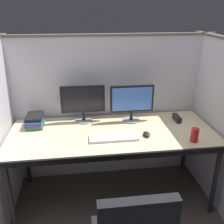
{
  "coord_description": "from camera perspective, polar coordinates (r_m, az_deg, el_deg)",
  "views": [
    {
      "loc": [
        -0.27,
        -1.75,
        1.81
      ],
      "look_at": [
        0.0,
        0.35,
        0.92
      ],
      "focal_mm": 40.12,
      "sensor_mm": 36.0,
      "label": 1
    }
  ],
  "objects": [
    {
      "name": "cubicle_partition_right",
      "position": [
        2.53,
        23.42,
        -2.9
      ],
      "size": [
        0.06,
        1.41,
        1.57
      ],
      "color": "silver",
      "rests_on": "ground"
    },
    {
      "name": "desk",
      "position": [
        2.33,
        0.2,
        -5.79
      ],
      "size": [
        1.9,
        0.8,
        0.74
      ],
      "color": "beige",
      "rests_on": "ground"
    },
    {
      "name": "ground_plane",
      "position": [
        2.53,
        1.11,
        -22.89
      ],
      "size": [
        8.0,
        8.0,
        0.0
      ],
      "primitive_type": "plane",
      "color": "#423D38"
    },
    {
      "name": "monitor_right",
      "position": [
        2.47,
        4.53,
        2.54
      ],
      "size": [
        0.43,
        0.17,
        0.37
      ],
      "color": "gray",
      "rests_on": "desk"
    },
    {
      "name": "computer_mouse",
      "position": [
        2.27,
        7.86,
        -5.03
      ],
      "size": [
        0.06,
        0.1,
        0.04
      ],
      "color": "black",
      "rests_on": "desk"
    },
    {
      "name": "soda_can",
      "position": [
        2.25,
        18.3,
        -5.0
      ],
      "size": [
        0.07,
        0.07,
        0.12
      ],
      "primitive_type": "cylinder",
      "color": "red",
      "rests_on": "desk"
    },
    {
      "name": "cubicle_partition_rear",
      "position": [
        2.7,
        -1.08,
        0.66
      ],
      "size": [
        2.21,
        0.06,
        1.57
      ],
      "color": "silver",
      "rests_on": "ground"
    },
    {
      "name": "monitor_left",
      "position": [
        2.47,
        -6.65,
        2.47
      ],
      "size": [
        0.43,
        0.17,
        0.37
      ],
      "color": "gray",
      "rests_on": "desk"
    },
    {
      "name": "book_stack",
      "position": [
        2.52,
        -17.22,
        -1.96
      ],
      "size": [
        0.16,
        0.23,
        0.11
      ],
      "color": "#26723F",
      "rests_on": "desk"
    },
    {
      "name": "red_stapler",
      "position": [
        2.62,
        14.55,
        -1.34
      ],
      "size": [
        0.04,
        0.15,
        0.06
      ],
      "primitive_type": "cube",
      "color": "black",
      "rests_on": "desk"
    },
    {
      "name": "keyboard_main",
      "position": [
        2.21,
        0.4,
        -5.82
      ],
      "size": [
        0.43,
        0.15,
        0.02
      ],
      "primitive_type": "cube",
      "color": "silver",
      "rests_on": "desk"
    }
  ]
}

